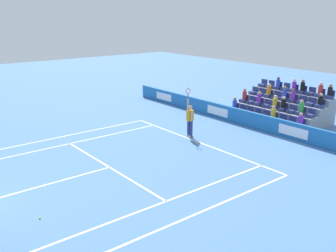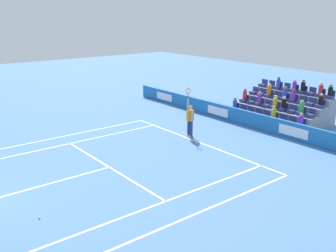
% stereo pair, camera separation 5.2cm
% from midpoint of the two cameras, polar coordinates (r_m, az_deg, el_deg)
% --- Properties ---
extents(line_baseline, '(10.97, 0.10, 0.01)m').
position_cam_midpoint_polar(line_baseline, '(20.48, 4.74, -2.45)').
color(line_baseline, white).
rests_on(line_baseline, ground).
extents(line_service, '(8.23, 0.10, 0.01)m').
position_cam_midpoint_polar(line_service, '(17.43, -8.67, -6.09)').
color(line_service, white).
rests_on(line_service, ground).
extents(line_centre_service, '(0.10, 6.40, 0.01)m').
position_cam_midpoint_polar(line_centre_service, '(16.25, -18.59, -8.55)').
color(line_centre_service, white).
rests_on(line_centre_service, ground).
extents(line_singles_sideline_left, '(0.10, 11.89, 0.01)m').
position_cam_midpoint_polar(line_singles_sideline_left, '(20.73, -15.47, -2.78)').
color(line_singles_sideline_left, white).
rests_on(line_singles_sideline_left, ground).
extents(line_singles_sideline_right, '(0.10, 11.89, 0.01)m').
position_cam_midpoint_polar(line_singles_sideline_right, '(14.07, -1.74, -11.70)').
color(line_singles_sideline_right, white).
rests_on(line_singles_sideline_right, ground).
extents(line_doubles_sideline_left, '(0.10, 11.89, 0.01)m').
position_cam_midpoint_polar(line_doubles_sideline_left, '(21.94, -16.89, -1.83)').
color(line_doubles_sideline_left, white).
rests_on(line_doubles_sideline_left, ground).
extents(line_doubles_sideline_right, '(0.10, 11.89, 0.01)m').
position_cam_midpoint_polar(line_doubles_sideline_right, '(13.13, 1.95, -13.92)').
color(line_doubles_sideline_right, white).
rests_on(line_doubles_sideline_right, ground).
extents(line_centre_mark, '(0.10, 0.20, 0.01)m').
position_cam_midpoint_polar(line_centre_mark, '(20.42, 4.54, -2.51)').
color(line_centre_mark, white).
rests_on(line_centre_mark, ground).
extents(sponsor_barrier, '(22.78, 0.22, 0.95)m').
position_cam_midpoint_polar(sponsor_barrier, '(23.43, 12.63, 0.86)').
color(sponsor_barrier, '#1E66AD').
rests_on(sponsor_barrier, ground).
extents(tennis_player, '(0.53, 0.37, 2.85)m').
position_cam_midpoint_polar(tennis_player, '(21.18, 3.37, 1.02)').
color(tennis_player, navy).
rests_on(tennis_player, ground).
extents(stadium_stand, '(5.58, 3.80, 2.61)m').
position_cam_midpoint_polar(stadium_stand, '(25.66, 16.85, 2.43)').
color(stadium_stand, gray).
rests_on(stadium_stand, ground).
extents(loose_tennis_ball, '(0.07, 0.07, 0.07)m').
position_cam_midpoint_polar(loose_tennis_ball, '(13.90, -18.53, -12.86)').
color(loose_tennis_ball, '#D1E533').
rests_on(loose_tennis_ball, ground).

